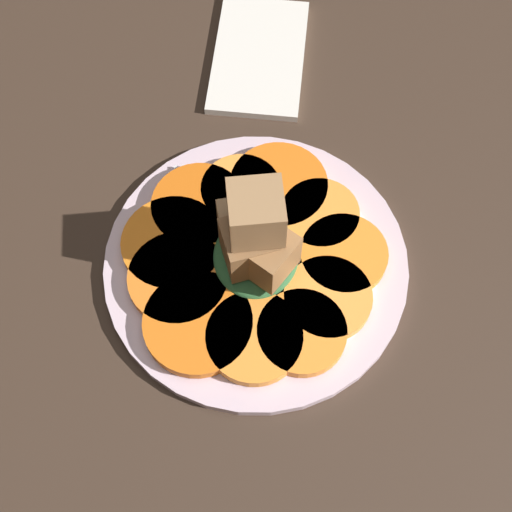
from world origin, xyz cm
name	(u,v)px	position (x,y,z in cm)	size (l,w,h in cm)	color
table_slab	(256,271)	(0.00, 0.00, 1.00)	(120.00, 120.00, 2.00)	#38281E
plate	(256,264)	(0.00, 0.00, 2.52)	(26.80, 26.80, 1.05)	silver
carrot_slice_0	(320,214)	(-4.97, 5.24, 3.65)	(7.04, 7.04, 1.09)	orange
carrot_slice_1	(279,186)	(-7.56, 1.28, 3.65)	(8.99, 8.99, 1.09)	orange
carrot_slice_2	(241,190)	(-6.71, -2.11, 3.65)	(7.31, 7.31, 1.09)	#F99539
carrot_slice_3	(199,206)	(-4.68, -5.67, 3.65)	(8.63, 8.63, 1.09)	#D56014
carrot_slice_4	(173,244)	(-0.66, -7.39, 3.65)	(9.11, 9.11, 1.09)	orange
carrot_slice_5	(178,278)	(2.62, -6.44, 3.65)	(8.66, 8.66, 1.09)	orange
carrot_slice_6	(198,323)	(6.51, -4.17, 3.65)	(9.20, 9.20, 1.09)	orange
carrot_slice_7	(254,338)	(7.26, 0.64, 3.65)	(8.08, 8.08, 1.09)	orange
carrot_slice_8	(302,332)	(6.39, 4.49, 3.65)	(7.49, 7.49, 1.09)	orange
carrot_slice_9	(328,298)	(3.08, 6.45, 3.65)	(7.53, 7.53, 1.09)	#F99539
carrot_slice_10	(344,255)	(-1.17, 7.58, 3.65)	(7.68, 7.68, 1.09)	orange
center_pile	(255,238)	(0.17, -0.07, 7.78)	(8.23, 7.55, 10.60)	#2D6033
fork	(195,247)	(-0.69, -5.53, 3.30)	(18.21, 5.94, 0.40)	silver
napkin	(259,56)	(-23.81, -2.23, 2.40)	(15.38, 9.23, 0.80)	silver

